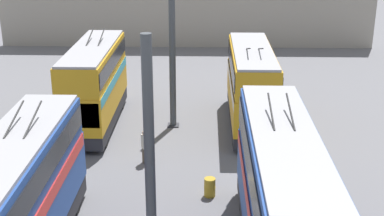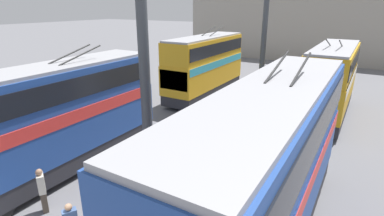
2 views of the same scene
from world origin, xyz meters
TOP-DOWN VIEW (x-y plane):
  - depot_back_wall at (38.66, 0.00)m, footprint 0.50×36.00m
  - support_column_near at (4.76, 0.00)m, footprint 0.69×0.69m
  - support_column_far at (18.00, 0.00)m, footprint 0.69×0.69m
  - bus_left_near at (4.39, -4.72)m, footprint 10.87×2.54m
  - bus_left_far at (18.29, -4.72)m, footprint 9.16×2.54m
  - bus_right_near at (4.38, 4.72)m, footprint 10.00×2.54m
  - bus_right_far at (17.98, 4.72)m, footprint 9.24×2.54m
  - person_aisle_midway at (12.77, 1.16)m, footprint 0.48×0.41m
  - person_by_right_row at (1.94, 2.75)m, footprint 0.42×0.48m
  - oil_drum at (9.40, -2.21)m, footprint 0.55×0.55m

SIDE VIEW (x-z plane):
  - oil_drum at x=9.40m, z-range 0.00..0.90m
  - person_by_right_row at x=1.94m, z-range 0.06..1.85m
  - person_aisle_midway at x=12.77m, z-range 0.06..1.89m
  - bus_left_far at x=18.29m, z-range 0.02..5.45m
  - bus_right_near at x=4.38m, z-range 0.04..5.59m
  - bus_right_far at x=17.98m, z-range 0.05..5.65m
  - bus_left_near at x=4.39m, z-range 0.06..5.95m
  - depot_back_wall at x=38.66m, z-range 0.00..8.11m
  - support_column_near at x=4.76m, z-range -0.12..8.51m
  - support_column_far at x=18.00m, z-range -0.12..8.51m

